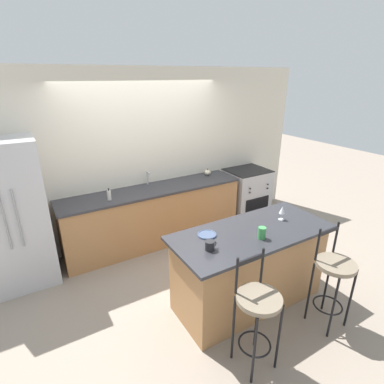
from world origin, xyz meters
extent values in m
plane|color=gray|center=(0.00, 0.00, 0.00)|extent=(18.00, 18.00, 0.00)
cube|color=beige|center=(0.00, 0.68, 1.35)|extent=(6.00, 0.07, 2.70)
cube|color=#A87547|center=(0.00, 0.37, 0.45)|extent=(2.84, 0.62, 0.90)
cube|color=#2D2D33|center=(0.00, 0.37, 0.91)|extent=(2.88, 0.66, 0.03)
cube|color=black|center=(0.00, 0.37, 0.93)|extent=(0.56, 0.34, 0.01)
cylinder|color=#ADAFB5|center=(0.00, 0.58, 1.04)|extent=(0.02, 0.02, 0.22)
cylinder|color=#ADAFB5|center=(0.00, 0.52, 1.14)|extent=(0.02, 0.12, 0.02)
cube|color=#A87547|center=(0.39, -1.49, 0.46)|extent=(1.75, 0.71, 0.92)
cube|color=#2D2D33|center=(0.39, -1.49, 0.94)|extent=(1.87, 0.83, 0.03)
cube|color=#BCBCC1|center=(-1.90, 0.31, 0.95)|extent=(0.79, 0.69, 1.90)
cylinder|color=#939399|center=(-1.97, -0.04, 1.05)|extent=(0.02, 0.02, 0.72)
cylinder|color=#939399|center=(-1.84, -0.04, 1.05)|extent=(0.02, 0.02, 0.72)
cube|color=#B7B7BC|center=(1.88, 0.34, 0.46)|extent=(0.74, 0.64, 0.93)
cube|color=black|center=(1.88, 0.01, 0.35)|extent=(0.54, 0.01, 0.30)
cube|color=black|center=(1.88, 0.34, 0.94)|extent=(0.74, 0.64, 0.02)
cylinder|color=black|center=(1.67, 0.00, 0.72)|extent=(0.03, 0.02, 0.03)
cylinder|color=black|center=(2.08, 0.00, 0.72)|extent=(0.03, 0.02, 0.03)
cylinder|color=black|center=(1.67, 0.00, 0.65)|extent=(0.03, 0.02, 0.03)
cylinder|color=black|center=(2.08, 0.00, 0.65)|extent=(0.03, 0.02, 0.03)
cylinder|color=black|center=(-0.27, -2.34, 0.37)|extent=(0.02, 0.02, 0.74)
cylinder|color=black|center=(0.02, -2.34, 0.37)|extent=(0.02, 0.02, 0.74)
cylinder|color=black|center=(-0.27, -2.05, 0.37)|extent=(0.02, 0.02, 0.74)
cylinder|color=black|center=(0.02, -2.05, 0.37)|extent=(0.02, 0.02, 0.74)
torus|color=black|center=(-0.12, -2.19, 0.24)|extent=(0.31, 0.31, 0.02)
cylinder|color=#7F705B|center=(-0.12, -2.19, 0.76)|extent=(0.40, 0.40, 0.04)
cylinder|color=black|center=(-0.27, -2.05, 0.97)|extent=(0.02, 0.02, 0.36)
cylinder|color=black|center=(0.02, -2.05, 0.97)|extent=(0.02, 0.02, 0.36)
cube|color=black|center=(-0.12, -2.05, 1.08)|extent=(0.29, 0.02, 0.04)
cylinder|color=black|center=(0.76, -2.35, 0.37)|extent=(0.02, 0.02, 0.74)
cylinder|color=black|center=(1.05, -2.35, 0.37)|extent=(0.02, 0.02, 0.74)
cylinder|color=black|center=(0.76, -2.06, 0.37)|extent=(0.02, 0.02, 0.74)
cylinder|color=black|center=(1.05, -2.06, 0.37)|extent=(0.02, 0.02, 0.74)
torus|color=black|center=(0.91, -2.21, 0.24)|extent=(0.31, 0.31, 0.02)
cylinder|color=#7F705B|center=(0.91, -2.21, 0.76)|extent=(0.40, 0.40, 0.04)
cylinder|color=black|center=(0.76, -2.06, 0.97)|extent=(0.02, 0.02, 0.36)
cylinder|color=black|center=(1.05, -2.06, 0.97)|extent=(0.02, 0.02, 0.36)
cube|color=black|center=(0.91, -2.06, 1.08)|extent=(0.29, 0.02, 0.04)
cylinder|color=#425170|center=(-0.09, -1.31, 0.96)|extent=(0.21, 0.21, 0.01)
torus|color=#425170|center=(-0.09, -1.31, 0.97)|extent=(0.20, 0.20, 0.01)
cylinder|color=white|center=(0.88, -1.45, 0.96)|extent=(0.07, 0.07, 0.00)
cylinder|color=white|center=(0.88, -1.45, 1.00)|extent=(0.01, 0.01, 0.08)
cone|color=white|center=(0.88, -1.45, 1.08)|extent=(0.07, 0.07, 0.09)
cylinder|color=#232326|center=(-0.23, -1.57, 1.00)|extent=(0.10, 0.10, 0.10)
torus|color=#232326|center=(-0.18, -1.57, 1.00)|extent=(0.06, 0.01, 0.06)
cylinder|color=#3D934C|center=(0.37, -1.66, 1.02)|extent=(0.08, 0.08, 0.13)
ellipsoid|color=beige|center=(1.10, 0.50, 0.98)|extent=(0.11, 0.11, 0.09)
cylinder|color=brown|center=(1.10, 0.50, 1.03)|extent=(0.02, 0.02, 0.02)
cylinder|color=silver|center=(-0.71, 0.25, 1.00)|extent=(0.05, 0.05, 0.14)
cylinder|color=black|center=(-0.71, 0.25, 1.09)|extent=(0.02, 0.02, 0.03)
camera|label=1|loc=(-1.68, -3.69, 2.58)|focal=28.00mm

